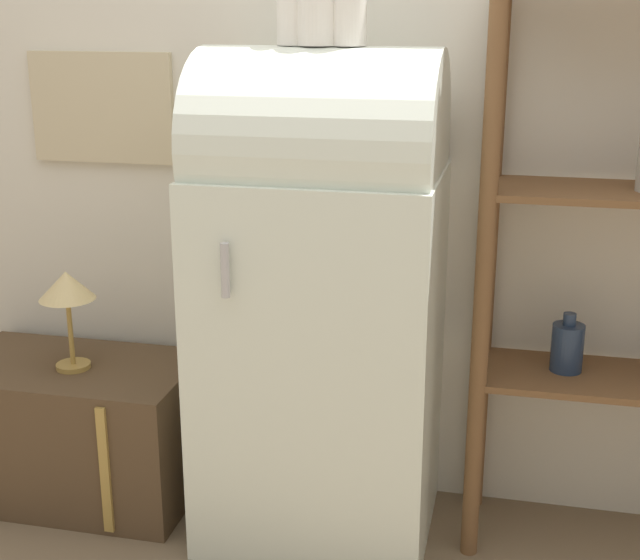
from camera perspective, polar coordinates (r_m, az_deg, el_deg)
name	(u,v)px	position (r m, az deg, el deg)	size (l,w,h in m)	color
wall_back	(341,85)	(2.80, 1.37, 12.38)	(7.00, 0.09, 2.70)	silver
refrigerator	(321,296)	(2.62, 0.04, -1.04)	(0.69, 0.59, 1.48)	silver
suitcase_trunk	(77,429)	(3.12, -15.31, -9.19)	(0.79, 0.47, 0.47)	brown
shelf_unit	(619,249)	(2.62, 18.57, 1.90)	(0.75, 0.34, 1.65)	brown
vase_left	(292,3)	(2.52, -1.83, 17.32)	(0.08, 0.08, 0.24)	white
vase_center	(318,9)	(2.50, -0.13, 16.96)	(0.12, 0.12, 0.20)	white
vase_right	(350,3)	(2.48, 1.92, 17.31)	(0.09, 0.09, 0.24)	white
desk_lamp	(67,291)	(2.91, -15.89, -0.70)	(0.18, 0.18, 0.32)	#AD8942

